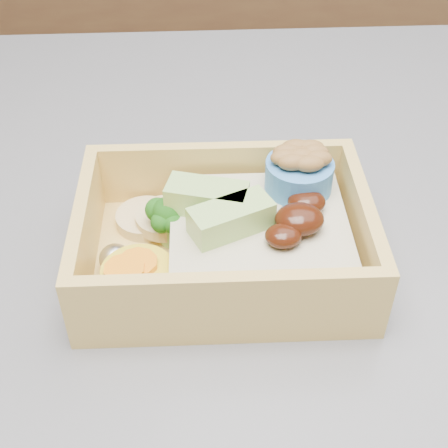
{
  "coord_description": "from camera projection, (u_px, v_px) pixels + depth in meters",
  "views": [
    {
      "loc": [
        0.08,
        -0.41,
        1.25
      ],
      "look_at": [
        0.1,
        -0.09,
        0.96
      ],
      "focal_mm": 50.0,
      "sensor_mm": 36.0,
      "label": 1
    }
  ],
  "objects": [
    {
      "name": "bento_box",
      "position": [
        233.0,
        235.0,
        0.45
      ],
      "size": [
        0.21,
        0.15,
        0.08
      ],
      "rotation": [
        0.0,
        0.0,
        -0.01
      ],
      "color": "#DAB25A",
      "rests_on": "island"
    }
  ]
}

